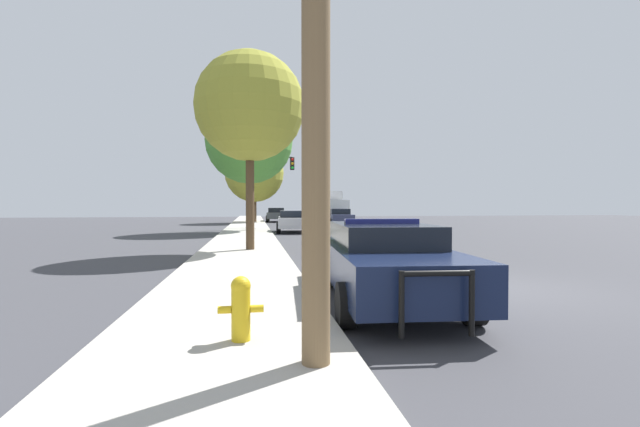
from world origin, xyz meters
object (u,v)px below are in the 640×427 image
object	(u,v)px
car_background_oncoming	(339,217)
box_truck	(325,206)
car_background_midblock	(292,221)
tree_sidewalk_mid	(249,140)
police_car	(384,260)
car_background_distant	(276,214)
tree_sidewalk_far	(254,173)
utility_pole	(316,4)
tree_sidewalk_near	(250,107)
traffic_light	(268,177)
fire_hydrant	(241,306)

from	to	relation	value
car_background_oncoming	box_truck	distance (m)	6.28
car_background_midblock	car_background_oncoming	xyz separation A→B (m)	(4.27, 6.12, 0.03)
tree_sidewalk_mid	police_car	bearing A→B (deg)	-82.85
car_background_distant	tree_sidewalk_far	distance (m)	5.24
utility_pole	box_truck	distance (m)	35.46
car_background_midblock	utility_pole	bearing A→B (deg)	-90.74
tree_sidewalk_near	police_car	bearing A→B (deg)	-73.64
tree_sidewalk_far	car_background_oncoming	bearing A→B (deg)	-51.33
car_background_oncoming	tree_sidewalk_far	bearing A→B (deg)	-47.41
tree_sidewalk_mid	tree_sidewalk_near	bearing A→B (deg)	-89.47
car_background_midblock	box_truck	bearing A→B (deg)	75.22
traffic_light	box_truck	distance (m)	10.35
car_background_oncoming	utility_pole	bearing A→B (deg)	81.89
car_background_oncoming	tree_sidewalk_mid	bearing A→B (deg)	42.39
fire_hydrant	tree_sidewalk_mid	xyz separation A→B (m)	(-0.06, 22.28, 5.27)
utility_pole	box_truck	bearing A→B (deg)	80.21
police_car	tree_sidewalk_near	world-z (taller)	tree_sidewalk_near
fire_hydrant	box_truck	bearing A→B (deg)	78.72
box_truck	tree_sidewalk_mid	xyz separation A→B (m)	(-6.85, -11.74, 4.23)
traffic_light	tree_sidewalk_far	world-z (taller)	tree_sidewalk_far
car_background_distant	tree_sidewalk_near	bearing A→B (deg)	-90.58
police_car	tree_sidewalk_near	distance (m)	9.64
traffic_light	car_background_distant	distance (m)	13.39
traffic_light	car_background_distant	xyz separation A→B (m)	(1.28, 12.99, -2.97)
police_car	fire_hydrant	bearing A→B (deg)	46.21
fire_hydrant	car_background_midblock	distance (m)	21.83
police_car	car_background_oncoming	distance (m)	25.95
police_car	tree_sidewalk_near	bearing A→B (deg)	-69.64
police_car	tree_sidewalk_mid	distance (m)	20.84
car_background_distant	tree_sidewalk_near	xyz separation A→B (m)	(-2.48, -28.13, 4.46)
tree_sidewalk_near	utility_pole	bearing A→B (deg)	-86.34
traffic_light	car_background_distant	size ratio (longest dim) A/B	1.08
car_background_distant	car_background_oncoming	bearing A→B (deg)	-63.53
box_truck	tree_sidewalk_near	world-z (taller)	tree_sidewalk_near
utility_pole	tree_sidewalk_far	bearing A→B (deg)	90.72
tree_sidewalk_near	car_background_midblock	bearing A→B (deg)	77.19
car_background_oncoming	box_truck	size ratio (longest dim) A/B	0.60
car_background_oncoming	car_background_distant	xyz separation A→B (m)	(-4.35, 10.76, 0.00)
fire_hydrant	tree_sidewalk_mid	size ratio (longest dim) A/B	0.09
tree_sidewalk_mid	car_background_oncoming	bearing A→B (deg)	38.47
car_background_distant	police_car	bearing A→B (deg)	-85.66
tree_sidewalk_mid	tree_sidewalk_far	distance (m)	13.76
tree_sidewalk_near	traffic_light	bearing A→B (deg)	85.48
police_car	utility_pole	bearing A→B (deg)	65.32
utility_pole	car_background_distant	size ratio (longest dim) A/B	1.47
utility_pole	car_background_midblock	bearing A→B (deg)	85.34
utility_pole	tree_sidewalk_far	xyz separation A→B (m)	(-0.46, 36.85, 1.05)
fire_hydrant	tree_sidewalk_mid	world-z (taller)	tree_sidewalk_mid
car_background_distant	traffic_light	bearing A→B (deg)	-91.17
utility_pole	tree_sidewalk_near	bearing A→B (deg)	93.66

